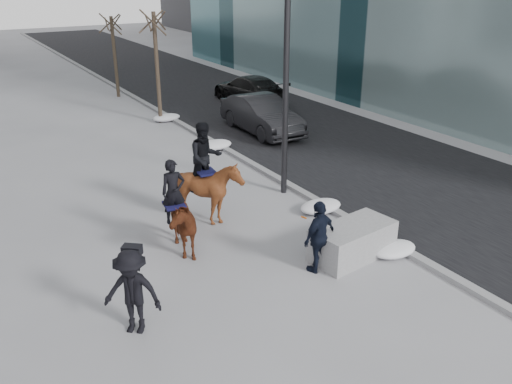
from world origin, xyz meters
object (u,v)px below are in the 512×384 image
car_near (262,115)px  mounted_left (177,219)px  mounted_right (208,184)px  planter (352,241)px

car_near → mounted_left: mounted_left is taller
mounted_left → mounted_right: 1.80m
planter → mounted_right: 4.20m
planter → mounted_left: 4.31m
mounted_left → mounted_right: (1.40, 1.11, 0.25)m
mounted_left → mounted_right: mounted_right is taller
car_near → mounted_left: 10.74m
car_near → mounted_right: 8.99m
planter → car_near: 11.01m
car_near → mounted_right: bearing=-129.3°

